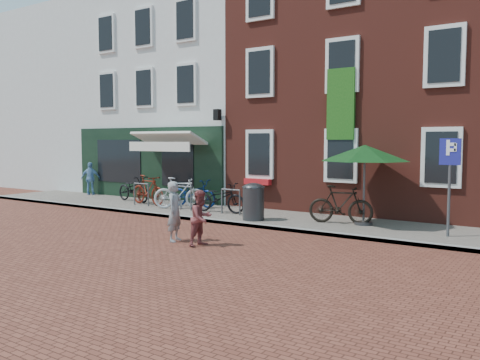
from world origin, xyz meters
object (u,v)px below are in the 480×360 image
Objects in this scene: litter_bin at (253,200)px; bicycle_2 at (194,193)px; cafe_person at (91,178)px; bicycle_1 at (148,190)px; woman at (175,211)px; bicycle_0 at (134,189)px; bicycle_3 at (180,193)px; bicycle_5 at (341,205)px; bicycle_4 at (219,198)px; parasol at (365,150)px; boy at (201,218)px; parking_sign at (450,170)px.

bicycle_2 is at bearing 158.81° from litter_bin.
cafe_person is 0.78× the size of bicycle_1.
bicycle_0 is at bearing 38.47° from woman.
bicycle_0 is 1.03× the size of bicycle_1.
bicycle_3 reaches higher than bicycle_0.
bicycle_5 is (7.57, 0.03, 0.00)m from bicycle_1.
bicycle_2 is at bearing 19.71° from woman.
litter_bin is 0.63× the size of bicycle_4.
parasol is at bearing -82.27° from bicycle_0.
boy is at bearing -109.27° from woman.
bicycle_3 is at bearing 169.29° from bicycle_2.
parasol is at bearing -21.47° from boy.
bicycle_2 is at bearing 61.98° from bicycle_4.
bicycle_0 is at bearing 169.18° from litter_bin.
bicycle_2 is at bearing -79.05° from bicycle_0.
woman reaches higher than bicycle_4.
bicycle_3 is (1.68, -0.16, 0.00)m from bicycle_1.
bicycle_4 is at bearing 159.03° from litter_bin.
boy is 0.70× the size of bicycle_2.
parking_sign reaches higher than bicycle_1.
litter_bin is 3.54m from parasol.
bicycle_5 reaches higher than bicycle_0.
litter_bin is 2.56m from bicycle_5.
bicycle_2 and bicycle_4 have the same top height.
litter_bin is 3.52m from bicycle_3.
parasol is 1.35× the size of bicycle_0.
bicycle_2 is (-6.42, 0.29, -1.62)m from parasol.
boy is at bearing -117.34° from bicycle_1.
litter_bin reaches higher than bicycle_3.
bicycle_5 is (-2.96, 0.32, -1.11)m from parking_sign.
bicycle_3 is at bearing 52.13° from boy.
bicycle_2 is at bearing -35.83° from bicycle_3.
cafe_person is (-9.70, 1.92, 0.10)m from litter_bin.
cafe_person is (-9.55, 5.26, 0.08)m from woman.
bicycle_1 is (1.16, -0.40, 0.05)m from bicycle_0.
boy is at bearing -78.17° from litter_bin.
cafe_person is at bearing 69.17° from boy.
bicycle_3 is 1.00× the size of bicycle_5.
parking_sign is 1.29× the size of bicycle_2.
bicycle_3 is (-0.08, -0.66, 0.05)m from bicycle_2.
parking_sign reaches higher than cafe_person.
bicycle_1 reaches higher than bicycle_4.
parasol reaches higher than bicycle_3.
bicycle_1 is at bearing 35.22° from woman.
boy is 0.92× the size of cafe_person.
parking_sign is at bearing -99.19° from bicycle_2.
bicycle_5 reaches higher than bicycle_4.
cafe_person is 0.78× the size of bicycle_3.
parking_sign is at bearing -97.87° from bicycle_4.
woman is 1.12× the size of boy.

